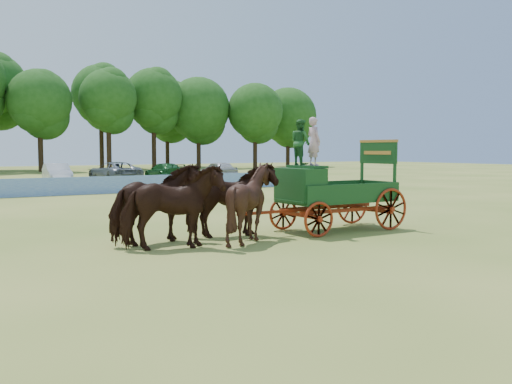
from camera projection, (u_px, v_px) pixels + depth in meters
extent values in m
plane|color=#ABA04D|center=(299.00, 227.00, 19.70)|extent=(160.00, 160.00, 0.00)
imported|color=#32190D|center=(172.00, 207.00, 15.10)|extent=(2.88, 1.71, 2.27)
imported|color=#32190D|center=(157.00, 204.00, 16.03)|extent=(2.90, 1.79, 2.27)
imported|color=#32190D|center=(250.00, 203.00, 16.36)|extent=(2.29, 2.09, 2.28)
imported|color=#32190D|center=(231.00, 200.00, 17.29)|extent=(2.85, 1.62, 2.27)
cube|color=#9A260F|center=(300.00, 215.00, 18.02)|extent=(0.12, 2.00, 0.12)
cube|color=#9A260F|center=(371.00, 210.00, 19.59)|extent=(0.12, 2.00, 0.12)
cube|color=#9A260F|center=(348.00, 210.00, 18.33)|extent=(3.80, 0.10, 0.12)
cube|color=#9A260F|center=(326.00, 207.00, 19.26)|extent=(3.80, 0.10, 0.12)
cube|color=#9A260F|center=(277.00, 212.00, 17.53)|extent=(2.80, 0.09, 0.09)
cube|color=#184A20|center=(337.00, 200.00, 18.77)|extent=(3.80, 1.80, 0.10)
cube|color=#184A20|center=(355.00, 193.00, 18.00)|extent=(3.80, 0.06, 0.55)
cube|color=#184A20|center=(321.00, 189.00, 19.50)|extent=(3.80, 0.06, 0.55)
cube|color=#184A20|center=(379.00, 189.00, 19.74)|extent=(0.06, 1.80, 0.55)
cube|color=#184A20|center=(300.00, 185.00, 17.95)|extent=(0.85, 1.70, 1.05)
cube|color=#184A20|center=(307.00, 167.00, 18.03)|extent=(0.55, 1.50, 0.08)
cube|color=#184A20|center=(290.00, 192.00, 17.76)|extent=(0.10, 1.60, 0.65)
cube|color=#184A20|center=(295.00, 201.00, 17.88)|extent=(0.55, 1.60, 0.06)
cube|color=#184A20|center=(395.00, 171.00, 18.97)|extent=(0.08, 0.08, 1.80)
cube|color=#184A20|center=(362.00, 169.00, 20.32)|extent=(0.08, 0.08, 1.80)
cube|color=#184A20|center=(378.00, 153.00, 19.60)|extent=(0.07, 1.75, 0.75)
cube|color=orange|center=(378.00, 141.00, 19.57)|extent=(0.08, 1.80, 0.09)
cube|color=orange|center=(377.00, 153.00, 19.58)|extent=(0.02, 1.30, 0.12)
torus|color=#9A260F|center=(319.00, 219.00, 17.21)|extent=(1.09, 0.09, 1.09)
torus|color=#9A260F|center=(283.00, 213.00, 18.83)|extent=(1.09, 0.09, 1.09)
torus|color=#9A260F|center=(391.00, 209.00, 18.78)|extent=(1.39, 0.09, 1.39)
torus|color=#9A260F|center=(352.00, 204.00, 20.39)|extent=(1.39, 0.09, 1.39)
imported|color=#C697A7|center=(314.00, 141.00, 17.68)|extent=(0.36, 0.55, 1.50)
imported|color=#235D28|center=(300.00, 142.00, 18.27)|extent=(0.56, 0.72, 1.47)
cube|color=blue|center=(110.00, 185.00, 34.40)|extent=(26.00, 0.08, 1.05)
imported|color=silver|center=(57.00, 174.00, 43.67)|extent=(2.04, 4.94, 1.59)
imported|color=slate|center=(114.00, 172.00, 46.30)|extent=(3.24, 6.15, 1.65)
imported|color=#144C1E|center=(164.00, 171.00, 50.04)|extent=(2.17, 5.03, 1.44)
imported|color=#B2B2B7|center=(218.00, 170.00, 50.89)|extent=(1.99, 4.76, 1.61)
cylinder|color=#382314|center=(41.00, 153.00, 67.39)|extent=(0.60, 0.60, 4.54)
sphere|color=#1C4913|center=(39.00, 101.00, 66.94)|extent=(7.47, 7.47, 7.47)
cylinder|color=#382314|center=(109.00, 151.00, 71.09)|extent=(0.60, 0.60, 4.94)
sphere|color=#1C4913|center=(108.00, 97.00, 70.59)|extent=(7.04, 7.04, 7.04)
cylinder|color=#382314|center=(154.00, 150.00, 76.29)|extent=(0.60, 0.60, 5.20)
sphere|color=#1C4913|center=(153.00, 97.00, 75.77)|extent=(7.76, 7.76, 7.76)
cylinder|color=#382314|center=(199.00, 152.00, 80.48)|extent=(0.60, 0.60, 4.54)
sphere|color=#1C4913|center=(198.00, 109.00, 80.03)|extent=(8.86, 8.86, 8.86)
cylinder|color=#382314|center=(255.00, 153.00, 81.53)|extent=(0.60, 0.60, 4.41)
sphere|color=#1C4913|center=(255.00, 111.00, 81.09)|extent=(7.93, 7.93, 7.93)
cylinder|color=#382314|center=(288.00, 153.00, 88.34)|extent=(0.60, 0.60, 4.23)
sphere|color=#1C4913|center=(288.00, 116.00, 87.92)|extent=(8.76, 8.76, 8.76)
cylinder|color=#382314|center=(102.00, 148.00, 79.53)|extent=(0.60, 0.60, 5.67)
sphere|color=#1C4913|center=(101.00, 93.00, 78.96)|extent=(7.94, 7.94, 7.94)
cylinder|color=#382314|center=(167.00, 151.00, 87.93)|extent=(0.60, 0.60, 4.84)
sphere|color=#1C4913|center=(167.00, 109.00, 87.44)|extent=(9.12, 9.12, 9.12)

